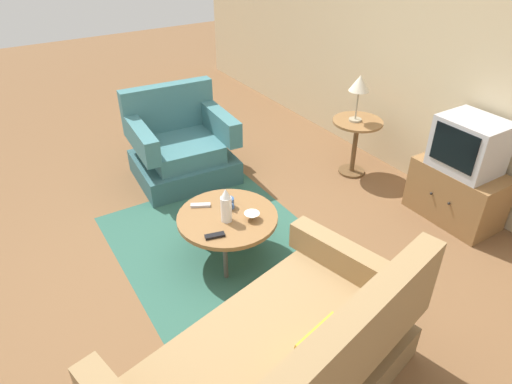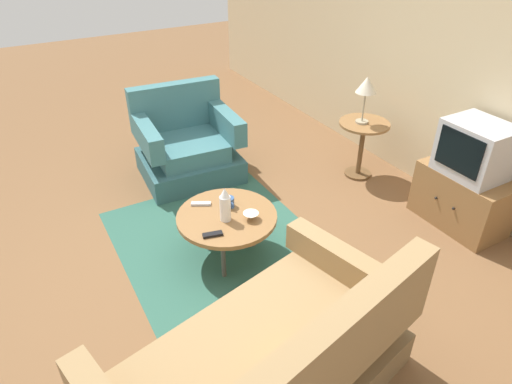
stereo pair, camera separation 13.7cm
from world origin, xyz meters
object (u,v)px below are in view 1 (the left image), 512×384
(mug, at_px, (229,203))
(couch, at_px, (277,369))
(coffee_table, at_px, (227,219))
(tv_remote_dark, at_px, (215,236))
(vase, at_px, (226,206))
(tv_remote_silver, at_px, (201,205))
(table_lamp, at_px, (360,85))
(bowl, at_px, (252,216))
(armchair, at_px, (181,148))
(tv_stand, at_px, (456,193))
(side_table, at_px, (356,136))
(television, at_px, (470,145))

(mug, bearing_deg, couch, -18.81)
(coffee_table, height_order, tv_remote_dark, tv_remote_dark)
(couch, bearing_deg, vase, 60.08)
(couch, distance_m, tv_remote_silver, 1.53)
(coffee_table, xyz_separation_m, tv_remote_silver, (-0.23, -0.12, 0.04))
(vase, height_order, mug, vase)
(table_lamp, height_order, tv_remote_silver, table_lamp)
(vase, height_order, bowl, vase)
(vase, bearing_deg, armchair, 169.55)
(armchair, height_order, coffee_table, armchair)
(coffee_table, xyz_separation_m, bowl, (0.14, 0.14, 0.06))
(vase, relative_size, tv_remote_dark, 1.84)
(armchair, height_order, tv_stand, armchair)
(armchair, distance_m, bowl, 1.57)
(coffee_table, relative_size, vase, 2.78)
(side_table, distance_m, television, 1.17)
(vase, height_order, tv_remote_dark, vase)
(television, height_order, vase, television)
(armchair, height_order, mug, armchair)
(table_lamp, bearing_deg, tv_remote_silver, -81.28)
(tv_stand, xyz_separation_m, table_lamp, (-1.12, -0.24, 0.71))
(armchair, relative_size, mug, 7.91)
(side_table, bearing_deg, coffee_table, -74.38)
(television, height_order, tv_remote_dark, television)
(coffee_table, bearing_deg, tv_stand, 73.26)
(television, height_order, bowl, television)
(side_table, distance_m, tv_remote_dark, 2.11)
(armchair, xyz_separation_m, television, (2.03, 1.76, 0.43))
(couch, bearing_deg, mug, 57.83)
(couch, xyz_separation_m, tv_remote_silver, (-1.49, 0.28, 0.13))
(vase, relative_size, mug, 2.19)
(tv_remote_dark, distance_m, tv_remote_silver, 0.42)
(couch, relative_size, vase, 6.75)
(side_table, distance_m, tv_stand, 1.14)
(side_table, height_order, mug, side_table)
(tv_remote_silver, bearing_deg, vase, 135.21)
(bowl, distance_m, tv_remote_dark, 0.34)
(tv_remote_dark, bearing_deg, couch, -86.36)
(mug, bearing_deg, tv_remote_silver, -125.29)
(couch, bearing_deg, armchair, 63.39)
(table_lamp, height_order, mug, table_lamp)
(vase, distance_m, tv_remote_dark, 0.25)
(tv_remote_silver, bearing_deg, mug, 173.08)
(armchair, distance_m, vase, 1.52)
(tv_stand, bearing_deg, mug, -109.84)
(table_lamp, bearing_deg, mug, -76.07)
(television, relative_size, tv_remote_dark, 3.35)
(armchair, relative_size, tv_stand, 1.31)
(armchair, relative_size, tv_remote_dark, 6.64)
(television, xyz_separation_m, tv_remote_dark, (-0.42, -2.20, -0.32))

